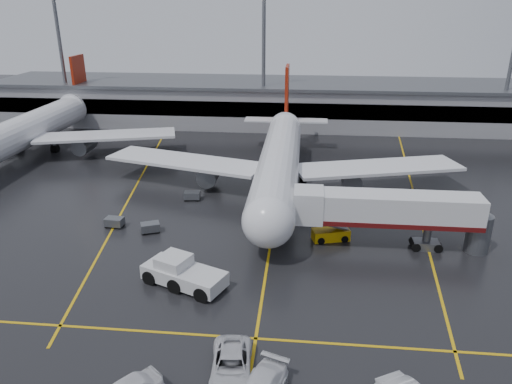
# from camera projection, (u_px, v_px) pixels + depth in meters

# --- Properties ---
(ground) EXTENTS (220.00, 220.00, 0.00)m
(ground) POSITION_uv_depth(u_px,v_px,m) (275.00, 218.00, 56.81)
(ground) COLOR black
(ground) RESTS_ON ground
(apron_line_centre) EXTENTS (0.25, 90.00, 0.02)m
(apron_line_centre) POSITION_uv_depth(u_px,v_px,m) (275.00, 218.00, 56.81)
(apron_line_centre) COLOR gold
(apron_line_centre) RESTS_ON ground
(apron_line_stop) EXTENTS (60.00, 0.25, 0.02)m
(apron_line_stop) POSITION_uv_depth(u_px,v_px,m) (256.00, 339.00, 36.46)
(apron_line_stop) COLOR gold
(apron_line_stop) RESTS_ON ground
(apron_line_left) EXTENTS (9.99, 69.35, 0.02)m
(apron_line_left) POSITION_uv_depth(u_px,v_px,m) (138.00, 182.00, 67.93)
(apron_line_left) COLOR gold
(apron_line_left) RESTS_ON ground
(apron_line_right) EXTENTS (7.57, 69.64, 0.02)m
(apron_line_right) POSITION_uv_depth(u_px,v_px,m) (414.00, 192.00, 64.37)
(apron_line_right) COLOR gold
(apron_line_right) RESTS_ON ground
(terminal) EXTENTS (122.00, 19.00, 8.60)m
(terminal) POSITION_uv_depth(u_px,v_px,m) (290.00, 103.00, 99.55)
(terminal) COLOR gray
(terminal) RESTS_ON ground
(light_mast_left) EXTENTS (3.00, 1.20, 25.45)m
(light_mast_left) POSITION_uv_depth(u_px,v_px,m) (61.00, 52.00, 94.53)
(light_mast_left) COLOR #595B60
(light_mast_left) RESTS_ON ground
(light_mast_mid) EXTENTS (3.00, 1.20, 25.45)m
(light_mast_mid) POSITION_uv_depth(u_px,v_px,m) (264.00, 54.00, 90.79)
(light_mast_mid) COLOR #595B60
(light_mast_mid) RESTS_ON ground
(main_airliner) EXTENTS (48.80, 45.60, 14.10)m
(main_airliner) POSITION_uv_depth(u_px,v_px,m) (280.00, 159.00, 64.23)
(main_airliner) COLOR silver
(main_airliner) RESTS_ON ground
(second_airliner) EXTENTS (48.80, 45.60, 14.10)m
(second_airliner) POSITION_uv_depth(u_px,v_px,m) (29.00, 129.00, 79.26)
(second_airliner) COLOR silver
(second_airliner) RESTS_ON ground
(jet_bridge) EXTENTS (19.90, 3.40, 6.05)m
(jet_bridge) POSITION_uv_depth(u_px,v_px,m) (388.00, 212.00, 48.70)
(jet_bridge) COLOR silver
(jet_bridge) RESTS_ON ground
(pushback_tractor) EXTENTS (8.22, 5.81, 2.73)m
(pushback_tractor) POSITION_uv_depth(u_px,v_px,m) (182.00, 274.00, 43.12)
(pushback_tractor) COLOR silver
(pushback_tractor) RESTS_ON ground
(belt_loader) EXTENTS (4.19, 2.67, 2.47)m
(belt_loader) POSITION_uv_depth(u_px,v_px,m) (331.00, 234.00, 51.44)
(belt_loader) COLOR #DCA508
(belt_loader) RESTS_ON ground
(service_van_a) EXTENTS (3.30, 6.18, 1.65)m
(service_van_a) POSITION_uv_depth(u_px,v_px,m) (231.00, 366.00, 32.57)
(service_van_a) COLOR silver
(service_van_a) RESTS_ON ground
(baggage_cart_a) EXTENTS (2.35, 1.98, 1.12)m
(baggage_cart_a) POSITION_uv_depth(u_px,v_px,m) (150.00, 227.00, 53.04)
(baggage_cart_a) COLOR #595B60
(baggage_cart_a) RESTS_ON ground
(baggage_cart_b) EXTENTS (2.10, 1.46, 1.12)m
(baggage_cart_b) POSITION_uv_depth(u_px,v_px,m) (114.00, 222.00, 54.34)
(baggage_cart_b) COLOR #595B60
(baggage_cart_b) RESTS_ON ground
(baggage_cart_c) EXTENTS (2.12, 1.50, 1.12)m
(baggage_cart_c) POSITION_uv_depth(u_px,v_px,m) (192.00, 195.00, 61.76)
(baggage_cart_c) COLOR #595B60
(baggage_cart_c) RESTS_ON ground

